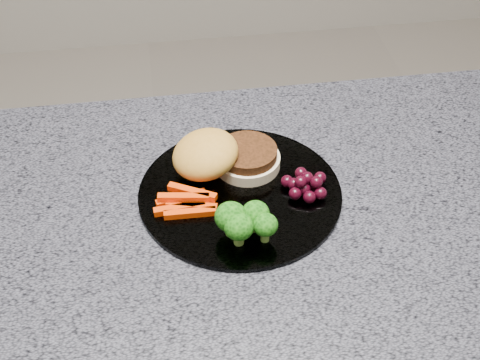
% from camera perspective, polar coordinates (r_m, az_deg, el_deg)
% --- Properties ---
extents(countertop, '(1.20, 0.60, 0.04)m').
position_cam_1_polar(countertop, '(0.82, -7.38, -6.18)').
color(countertop, '#4E4E59').
rests_on(countertop, island_cabinet).
extents(plate, '(0.26, 0.26, 0.01)m').
position_cam_1_polar(plate, '(0.85, 0.00, -1.14)').
color(plate, white).
rests_on(plate, countertop).
extents(burger, '(0.16, 0.10, 0.05)m').
position_cam_1_polar(burger, '(0.87, -1.68, 1.87)').
color(burger, beige).
rests_on(burger, plate).
extents(carrot_sticks, '(0.08, 0.05, 0.02)m').
position_cam_1_polar(carrot_sticks, '(0.83, -4.57, -1.89)').
color(carrot_sticks, red).
rests_on(carrot_sticks, plate).
extents(broccoli, '(0.07, 0.05, 0.05)m').
position_cam_1_polar(broccoli, '(0.78, 0.36, -3.48)').
color(broccoli, olive).
rests_on(broccoli, plate).
extents(grape_bunch, '(0.06, 0.05, 0.03)m').
position_cam_1_polar(grape_bunch, '(0.85, 5.65, -0.37)').
color(grape_bunch, black).
rests_on(grape_bunch, plate).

